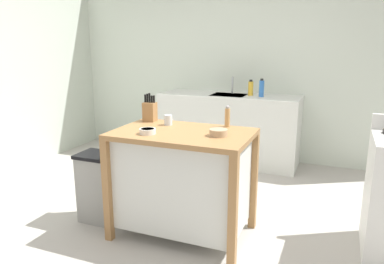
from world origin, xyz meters
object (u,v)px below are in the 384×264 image
object	(u,v)px
knife_block	(150,111)
sink_faucet	(232,85)
trash_bin	(100,187)
bottle_spray_cleaner	(262,88)
kitchen_island	(183,178)
bowl_ceramic_small	(148,131)
pepper_grinder	(227,117)
bottle_hand_soap	(251,88)
bowl_ceramic_wide	(218,132)
drinking_cup	(168,120)

from	to	relation	value
knife_block	sink_faucet	size ratio (longest dim) A/B	1.16
trash_bin	bottle_spray_cleaner	distance (m)	2.37
kitchen_island	bowl_ceramic_small	size ratio (longest dim) A/B	8.58
knife_block	pepper_grinder	distance (m)	0.71
bottle_spray_cleaner	bottle_hand_soap	world-z (taller)	bottle_spray_cleaner
bowl_ceramic_wide	sink_faucet	bearing A→B (deg)	103.32
bowl_ceramic_wide	pepper_grinder	distance (m)	0.33
kitchen_island	bowl_ceramic_small	xyz separation A→B (m)	(-0.22, -0.17, 0.42)
trash_bin	bowl_ceramic_wide	bearing A→B (deg)	1.60
sink_faucet	bottle_hand_soap	distance (m)	0.30
knife_block	trash_bin	xyz separation A→B (m)	(-0.36, -0.31, -0.67)
kitchen_island	bowl_ceramic_wide	world-z (taller)	bowl_ceramic_wide
drinking_cup	sink_faucet	bearing A→B (deg)	89.92
pepper_grinder	bowl_ceramic_small	bearing A→B (deg)	-137.12
kitchen_island	pepper_grinder	world-z (taller)	pepper_grinder
sink_faucet	bottle_spray_cleaner	world-z (taller)	bottle_spray_cleaner
kitchen_island	bottle_hand_soap	size ratio (longest dim) A/B	5.46
drinking_cup	kitchen_island	bearing A→B (deg)	-39.47
pepper_grinder	bottle_hand_soap	distance (m)	1.76
sink_faucet	drinking_cup	bearing A→B (deg)	-90.08
pepper_grinder	trash_bin	distance (m)	1.31
sink_faucet	bottle_hand_soap	size ratio (longest dim) A/B	1.09
knife_block	bowl_ceramic_wide	xyz separation A→B (m)	(0.74, -0.28, -0.06)
pepper_grinder	bottle_spray_cleaner	xyz separation A→B (m)	(-0.06, 1.67, 0.04)
knife_block	drinking_cup	size ratio (longest dim) A/B	2.93
bowl_ceramic_wide	bottle_hand_soap	size ratio (longest dim) A/B	0.70
bowl_ceramic_wide	bottle_spray_cleaner	bearing A→B (deg)	92.51
trash_bin	pepper_grinder	bearing A→B (deg)	18.09
bowl_ceramic_wide	bottle_spray_cleaner	distance (m)	2.00
trash_bin	sink_faucet	xyz separation A→B (m)	(0.58, 2.21, 0.71)
bowl_ceramic_wide	bottle_spray_cleaner	world-z (taller)	bottle_spray_cleaner
knife_block	bottle_hand_soap	world-z (taller)	knife_block
bottle_hand_soap	trash_bin	bearing A→B (deg)	-112.30
bowl_ceramic_wide	trash_bin	world-z (taller)	bowl_ceramic_wide
bowl_ceramic_wide	sink_faucet	world-z (taller)	sink_faucet
pepper_grinder	bottle_hand_soap	size ratio (longest dim) A/B	0.91
bottle_hand_soap	sink_faucet	bearing A→B (deg)	156.68
drinking_cup	pepper_grinder	size ratio (longest dim) A/B	0.47
drinking_cup	pepper_grinder	distance (m)	0.51
kitchen_island	sink_faucet	distance (m)	2.23
bowl_ceramic_small	bottle_spray_cleaner	xyz separation A→B (m)	(0.44, 2.14, 0.11)
bowl_ceramic_wide	pepper_grinder	world-z (taller)	pepper_grinder
bottle_spray_cleaner	knife_block	bearing A→B (deg)	-110.86
knife_block	bottle_hand_soap	size ratio (longest dim) A/B	1.26
bowl_ceramic_small	bowl_ceramic_wide	distance (m)	0.55
bottle_spray_cleaner	pepper_grinder	bearing A→B (deg)	-87.94
pepper_grinder	trash_bin	xyz separation A→B (m)	(-1.07, -0.35, -0.66)
bowl_ceramic_small	pepper_grinder	size ratio (longest dim) A/B	0.70
kitchen_island	pepper_grinder	xyz separation A→B (m)	(0.28, 0.29, 0.48)
pepper_grinder	sink_faucet	xyz separation A→B (m)	(-0.49, 1.86, 0.05)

